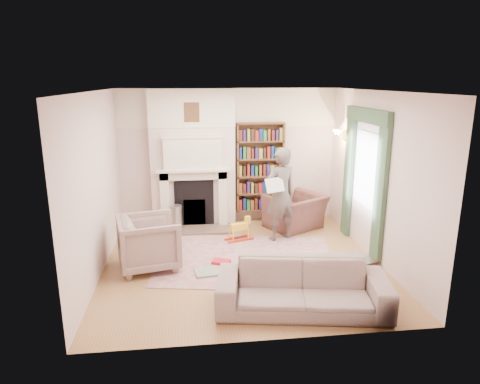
{
  "coord_description": "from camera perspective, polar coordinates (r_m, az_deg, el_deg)",
  "views": [
    {
      "loc": [
        -0.83,
        -6.59,
        2.97
      ],
      "look_at": [
        0.0,
        0.25,
        1.15
      ],
      "focal_mm": 32.0,
      "sensor_mm": 36.0,
      "label": 1
    }
  ],
  "objects": [
    {
      "name": "rug",
      "position": [
        7.36,
        0.91,
        -8.97
      ],
      "size": [
        3.25,
        2.71,
        0.01
      ],
      "primitive_type": "cube",
      "rotation": [
        0.0,
        0.0,
        -0.18
      ],
      "color": "#C5AD95",
      "rests_on": "floor"
    },
    {
      "name": "game_box_lid",
      "position": [
        7.2,
        -2.51,
        -9.28
      ],
      "size": [
        0.34,
        0.28,
        0.05
      ],
      "primitive_type": "cube",
      "rotation": [
        0.0,
        0.0,
        -0.36
      ],
      "color": "red",
      "rests_on": "rug"
    },
    {
      "name": "wall_front",
      "position": [
        4.69,
        3.69,
        -4.8
      ],
      "size": [
        4.5,
        0.0,
        4.5
      ],
      "primitive_type": "plane",
      "rotation": [
        -1.57,
        0.0,
        0.0
      ],
      "color": "beige",
      "rests_on": "floor"
    },
    {
      "name": "sofa",
      "position": [
        5.82,
        8.32,
        -12.39
      ],
      "size": [
        2.36,
        1.23,
        0.66
      ],
      "primitive_type": "imported",
      "rotation": [
        0.0,
        0.0,
        -0.17
      ],
      "color": "#AFA691",
      "rests_on": "floor"
    },
    {
      "name": "wall_back",
      "position": [
        9.02,
        -1.53,
        4.76
      ],
      "size": [
        4.5,
        0.0,
        4.5
      ],
      "primitive_type": "plane",
      "rotation": [
        1.57,
        0.0,
        0.0
      ],
      "color": "beige",
      "rests_on": "floor"
    },
    {
      "name": "wall_right",
      "position": [
        7.45,
        17.71,
        1.9
      ],
      "size": [
        0.0,
        4.5,
        4.5
      ],
      "primitive_type": "plane",
      "rotation": [
        1.57,
        0.0,
        -1.57
      ],
      "color": "beige",
      "rests_on": "floor"
    },
    {
      "name": "armchair_left",
      "position": [
        7.08,
        -12.04,
        -6.6
      ],
      "size": [
        1.11,
        1.09,
        0.85
      ],
      "primitive_type": "imported",
      "rotation": [
        0.0,
        0.0,
        1.79
      ],
      "color": "#BBAB9A",
      "rests_on": "floor"
    },
    {
      "name": "comic_annuals",
      "position": [
        7.04,
        3.25,
        -10.03
      ],
      "size": [
        0.74,
        0.51,
        0.02
      ],
      "color": "red",
      "rests_on": "rug"
    },
    {
      "name": "curtain_left",
      "position": [
        7.21,
        18.19,
        -0.19
      ],
      "size": [
        0.07,
        0.32,
        2.4
      ],
      "primitive_type": "cube",
      "color": "#314C33",
      "rests_on": "floor"
    },
    {
      "name": "bookcase",
      "position": [
        9.02,
        2.67,
        3.3
      ],
      "size": [
        1.0,
        0.24,
        1.85
      ],
      "primitive_type": "cube",
      "color": "brown",
      "rests_on": "floor"
    },
    {
      "name": "coffee_table",
      "position": [
        6.52,
        14.39,
        -10.62
      ],
      "size": [
        0.82,
        0.68,
        0.45
      ],
      "primitive_type": null,
      "rotation": [
        0.0,
        0.0,
        0.39
      ],
      "color": "black",
      "rests_on": "floor"
    },
    {
      "name": "armchair_reading",
      "position": [
        8.83,
        7.35,
        -2.62
      ],
      "size": [
        1.39,
        1.34,
        0.7
      ],
      "primitive_type": "imported",
      "rotation": [
        0.0,
        0.0,
        3.65
      ],
      "color": "#472725",
      "rests_on": "floor"
    },
    {
      "name": "curtain_right",
      "position": [
        8.46,
        14.26,
        2.25
      ],
      "size": [
        0.07,
        0.32,
        2.4
      ],
      "primitive_type": "cube",
      "color": "#314C33",
      "rests_on": "floor"
    },
    {
      "name": "floor",
      "position": [
        7.28,
        0.24,
        -9.29
      ],
      "size": [
        4.5,
        4.5,
        0.0
      ],
      "primitive_type": "plane",
      "color": "olive",
      "rests_on": "ground"
    },
    {
      "name": "board_game",
      "position": [
        6.89,
        -4.52,
        -10.57
      ],
      "size": [
        0.4,
        0.4,
        0.03
      ],
      "primitive_type": "cube",
      "rotation": [
        0.0,
        0.0,
        0.14
      ],
      "color": "gold",
      "rests_on": "rug"
    },
    {
      "name": "ceiling",
      "position": [
        6.65,
        0.27,
        13.32
      ],
      "size": [
        4.5,
        4.5,
        0.0
      ],
      "primitive_type": "plane",
      "rotation": [
        3.14,
        0.0,
        0.0
      ],
      "color": "white",
      "rests_on": "wall_back"
    },
    {
      "name": "wall_left",
      "position": [
        6.93,
        -18.55,
        0.9
      ],
      "size": [
        0.0,
        4.5,
        4.5
      ],
      "primitive_type": "plane",
      "rotation": [
        1.57,
        0.0,
        1.57
      ],
      "color": "beige",
      "rests_on": "floor"
    },
    {
      "name": "man_reading",
      "position": [
        8.02,
        5.4,
        -0.34
      ],
      "size": [
        0.76,
        0.65,
        1.78
      ],
      "primitive_type": "imported",
      "rotation": [
        0.0,
        0.0,
        3.55
      ],
      "color": "#524942",
      "rests_on": "floor"
    },
    {
      "name": "pelmet",
      "position": [
        7.64,
        16.64,
        9.75
      ],
      "size": [
        0.09,
        1.7,
        0.24
      ],
      "primitive_type": "cube",
      "color": "#314C33",
      "rests_on": "wall_right"
    },
    {
      "name": "wall_sconce",
      "position": [
        8.65,
        12.55,
        7.34
      ],
      "size": [
        0.2,
        0.24,
        0.24
      ],
      "primitive_type": null,
      "color": "gold",
      "rests_on": "wall_right"
    },
    {
      "name": "window",
      "position": [
        7.79,
        16.44,
        2.92
      ],
      "size": [
        0.02,
        0.9,
        1.3
      ],
      "primitive_type": "cube",
      "color": "silver",
      "rests_on": "wall_right"
    },
    {
      "name": "newspaper",
      "position": [
        7.74,
        4.67,
        0.93
      ],
      "size": [
        0.39,
        0.25,
        0.25
      ],
      "primitive_type": "cube",
      "rotation": [
        -0.35,
        0.0,
        0.41
      ],
      "color": "silver",
      "rests_on": "man_reading"
    },
    {
      "name": "fireplace",
      "position": [
        8.79,
        -6.3,
        4.32
      ],
      "size": [
        1.7,
        0.58,
        2.8
      ],
      "color": "beige",
      "rests_on": "floor"
    },
    {
      "name": "paraffin_heater",
      "position": [
        8.64,
        -8.52,
        -3.56
      ],
      "size": [
        0.28,
        0.28,
        0.55
      ],
      "primitive_type": "cylinder",
      "rotation": [
        0.0,
        0.0,
        -0.16
      ],
      "color": "#9B9EA3",
      "rests_on": "floor"
    },
    {
      "name": "rocking_horse",
      "position": [
        8.1,
        -0.13,
        -4.99
      ],
      "size": [
        0.56,
        0.36,
        0.46
      ],
      "primitive_type": null,
      "rotation": [
        0.0,
        0.0,
        0.32
      ],
      "color": "yellow",
      "rests_on": "rug"
    }
  ]
}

